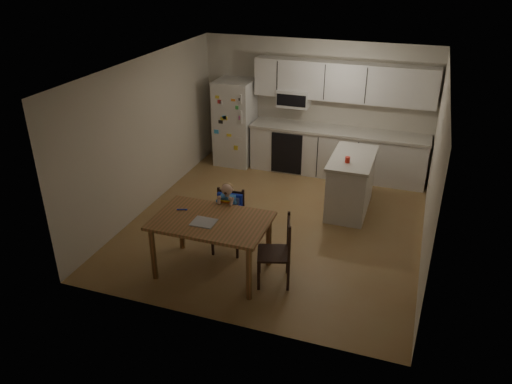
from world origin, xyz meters
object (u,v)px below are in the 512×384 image
Objects in this scene: red_cup at (347,160)px; chair_booster at (228,209)px; dining_table at (211,227)px; refrigerator at (235,123)px; chair_side at (281,247)px; kitchen_island at (351,183)px.

red_cup is 2.11m from chair_booster.
red_cup is at bearing 41.22° from chair_booster.
red_cup is 2.58m from dining_table.
refrigerator is 1.79× the size of chair_side.
refrigerator is at bearing 106.59° from dining_table.
refrigerator is 2.90m from kitchen_island.
red_cup is at bearing 56.71° from dining_table.
kitchen_island is (2.57, -1.31, -0.37)m from refrigerator.
dining_table is at bearing -123.29° from red_cup.
chair_booster is at bearing 90.44° from dining_table.
chair_booster is at bearing -136.79° from chair_side.
refrigerator is at bearing 152.95° from kitchen_island.
kitchen_island is 0.59m from red_cup.
chair_booster is (-0.00, 0.61, -0.05)m from dining_table.
refrigerator is 1.31× the size of kitchen_island.
kitchen_island is 13.73× the size of red_cup.
dining_table is (1.11, -3.73, -0.15)m from refrigerator.
kitchen_island is 1.21× the size of chair_booster.
chair_booster is (1.11, -3.11, -0.20)m from refrigerator.
red_cup is 0.10× the size of chair_side.
dining_table is (-1.45, -2.42, 0.22)m from kitchen_island.
red_cup is 0.06× the size of dining_table.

